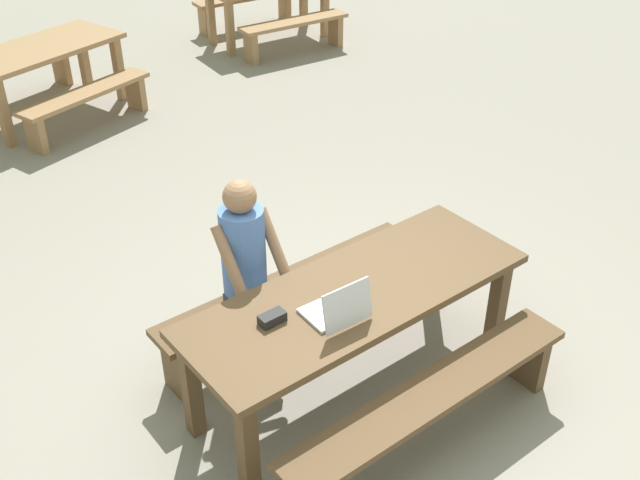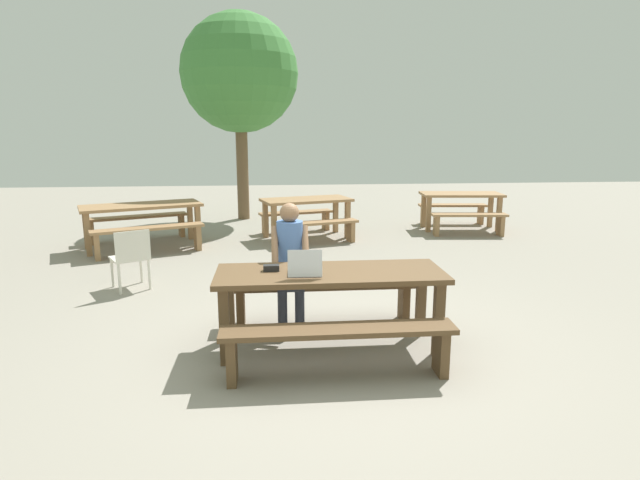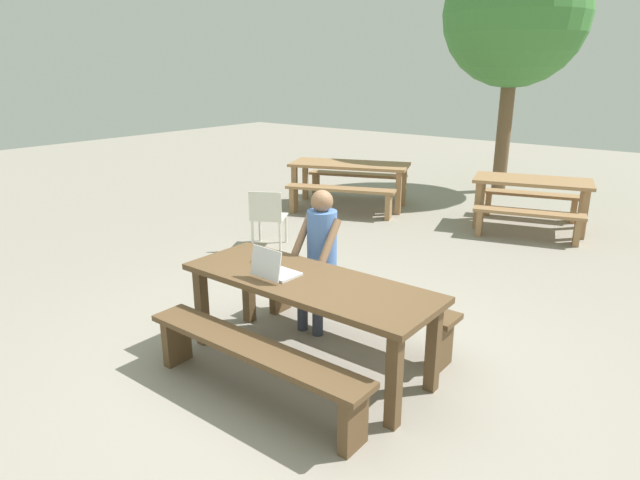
{
  "view_description": "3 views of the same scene",
  "coord_description": "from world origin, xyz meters",
  "px_view_note": "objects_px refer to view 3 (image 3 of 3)",
  "views": [
    {
      "loc": [
        -2.35,
        -2.65,
        3.45
      ],
      "look_at": [
        -0.07,
        0.25,
        1.01
      ],
      "focal_mm": 42.77,
      "sensor_mm": 36.0,
      "label": 1
    },
    {
      "loc": [
        -0.53,
        -4.7,
        2.08
      ],
      "look_at": [
        -0.07,
        0.25,
        1.01
      ],
      "focal_mm": 29.18,
      "sensor_mm": 36.0,
      "label": 2
    },
    {
      "loc": [
        2.56,
        -3.14,
        2.37
      ],
      "look_at": [
        -0.07,
        0.25,
        1.01
      ],
      "focal_mm": 30.68,
      "sensor_mm": 36.0,
      "label": 3
    }
  ],
  "objects_px": {
    "small_pouch": "(263,259)",
    "picnic_table_distant": "(350,169)",
    "laptop": "(274,270)",
    "person_seated": "(319,251)",
    "picnic_table_front": "(308,292)",
    "plastic_chair": "(268,216)",
    "picnic_table_mid": "(532,187)",
    "tree_left": "(516,15)"
  },
  "relations": [
    {
      "from": "picnic_table_front",
      "to": "laptop",
      "type": "relative_size",
      "value": 6.7
    },
    {
      "from": "picnic_table_front",
      "to": "tree_left",
      "type": "distance_m",
      "value": 8.08
    },
    {
      "from": "picnic_table_front",
      "to": "plastic_chair",
      "type": "bearing_deg",
      "value": 138.99
    },
    {
      "from": "laptop",
      "to": "small_pouch",
      "type": "height_order",
      "value": "laptop"
    },
    {
      "from": "person_seated",
      "to": "tree_left",
      "type": "bearing_deg",
      "value": 97.04
    },
    {
      "from": "small_pouch",
      "to": "picnic_table_distant",
      "type": "xyz_separation_m",
      "value": [
        -2.3,
        4.61,
        -0.13
      ]
    },
    {
      "from": "picnic_table_mid",
      "to": "picnic_table_front",
      "type": "bearing_deg",
      "value": -107.19
    },
    {
      "from": "plastic_chair",
      "to": "picnic_table_distant",
      "type": "height_order",
      "value": "plastic_chair"
    },
    {
      "from": "picnic_table_mid",
      "to": "picnic_table_distant",
      "type": "distance_m",
      "value": 3.02
    },
    {
      "from": "small_pouch",
      "to": "picnic_table_mid",
      "type": "xyz_separation_m",
      "value": [
        0.67,
        5.16,
        -0.15
      ]
    },
    {
      "from": "laptop",
      "to": "person_seated",
      "type": "relative_size",
      "value": 0.24
    },
    {
      "from": "laptop",
      "to": "small_pouch",
      "type": "xyz_separation_m",
      "value": [
        -0.31,
        0.19,
        -0.03
      ]
    },
    {
      "from": "picnic_table_mid",
      "to": "laptop",
      "type": "bearing_deg",
      "value": -109.81
    },
    {
      "from": "small_pouch",
      "to": "person_seated",
      "type": "distance_m",
      "value": 0.58
    },
    {
      "from": "laptop",
      "to": "small_pouch",
      "type": "bearing_deg",
      "value": -30.07
    },
    {
      "from": "plastic_chair",
      "to": "tree_left",
      "type": "height_order",
      "value": "tree_left"
    },
    {
      "from": "plastic_chair",
      "to": "laptop",
      "type": "bearing_deg",
      "value": 104.97
    },
    {
      "from": "plastic_chair",
      "to": "picnic_table_mid",
      "type": "xyz_separation_m",
      "value": [
        2.5,
        3.15,
        0.2
      ]
    },
    {
      "from": "picnic_table_mid",
      "to": "picnic_table_distant",
      "type": "xyz_separation_m",
      "value": [
        -2.97,
        -0.55,
        0.02
      ]
    },
    {
      "from": "picnic_table_front",
      "to": "small_pouch",
      "type": "relative_size",
      "value": 14.33
    },
    {
      "from": "small_pouch",
      "to": "picnic_table_mid",
      "type": "relative_size",
      "value": 0.08
    },
    {
      "from": "person_seated",
      "to": "picnic_table_mid",
      "type": "relative_size",
      "value": 0.72
    },
    {
      "from": "laptop",
      "to": "person_seated",
      "type": "height_order",
      "value": "person_seated"
    },
    {
      "from": "picnic_table_distant",
      "to": "plastic_chair",
      "type": "bearing_deg",
      "value": -101.2
    },
    {
      "from": "picnic_table_distant",
      "to": "picnic_table_front",
      "type": "bearing_deg",
      "value": -79.96
    },
    {
      "from": "small_pouch",
      "to": "picnic_table_distant",
      "type": "bearing_deg",
      "value": 116.52
    },
    {
      "from": "picnic_table_mid",
      "to": "tree_left",
      "type": "height_order",
      "value": "tree_left"
    },
    {
      "from": "picnic_table_distant",
      "to": "tree_left",
      "type": "distance_m",
      "value": 4.22
    },
    {
      "from": "picnic_table_distant",
      "to": "tree_left",
      "type": "xyz_separation_m",
      "value": [
        1.64,
        2.87,
        2.62
      ]
    },
    {
      "from": "picnic_table_mid",
      "to": "tree_left",
      "type": "distance_m",
      "value": 3.76
    },
    {
      "from": "person_seated",
      "to": "tree_left",
      "type": "relative_size",
      "value": 0.29
    },
    {
      "from": "plastic_chair",
      "to": "picnic_table_mid",
      "type": "relative_size",
      "value": 0.44
    },
    {
      "from": "picnic_table_front",
      "to": "tree_left",
      "type": "bearing_deg",
      "value": 99.15
    },
    {
      "from": "picnic_table_front",
      "to": "person_seated",
      "type": "xyz_separation_m",
      "value": [
        -0.36,
        0.61,
        0.11
      ]
    },
    {
      "from": "plastic_chair",
      "to": "tree_left",
      "type": "distance_m",
      "value": 6.27
    },
    {
      "from": "picnic_table_mid",
      "to": "tree_left",
      "type": "relative_size",
      "value": 0.4
    },
    {
      "from": "picnic_table_front",
      "to": "plastic_chair",
      "type": "relative_size",
      "value": 2.66
    },
    {
      "from": "plastic_chair",
      "to": "picnic_table_distant",
      "type": "distance_m",
      "value": 2.65
    },
    {
      "from": "person_seated",
      "to": "picnic_table_distant",
      "type": "xyz_separation_m",
      "value": [
        -2.5,
        4.07,
        -0.1
      ]
    },
    {
      "from": "plastic_chair",
      "to": "picnic_table_distant",
      "type": "xyz_separation_m",
      "value": [
        -0.47,
        2.6,
        0.22
      ]
    },
    {
      "from": "person_seated",
      "to": "plastic_chair",
      "type": "distance_m",
      "value": 2.53
    },
    {
      "from": "plastic_chair",
      "to": "picnic_table_distant",
      "type": "bearing_deg",
      "value": -109.0
    }
  ]
}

